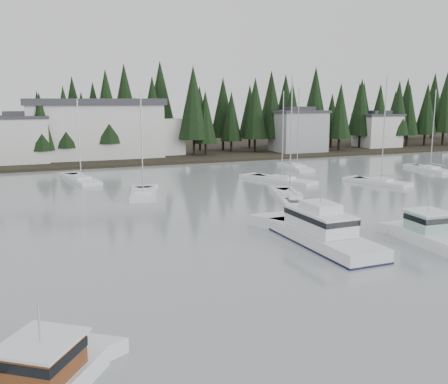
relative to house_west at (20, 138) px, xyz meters
The scene contains 16 objects.
far_shore_land 25.88m from the house_west, 45.00° to the left, with size 240.00×54.00×1.00m, color black.
conifer_treeline 19.87m from the house_west, 21.25° to the left, with size 200.00×22.00×20.00m, color black, non-canonical shape.
house_west is the anchor object (origin of this frame).
house_east_a 54.01m from the house_west, ahead, with size 10.60×8.48×9.25m.
house_east_b 76.01m from the house_west, ahead, with size 9.54×7.42×8.25m.
harbor_inn 15.45m from the house_west, 12.52° to the left, with size 29.50×11.50×10.90m.
cabin_cruiser_center 64.13m from the house_west, 69.90° to the right, with size 3.81×11.86×5.08m.
lobster_boat_teal 70.80m from the house_west, 64.86° to the right, with size 3.68×9.01×4.91m.
sailboat_0 47.43m from the house_west, 27.30° to the right, with size 3.82×8.79×13.80m.
sailboat_1 22.98m from the house_west, 70.03° to the right, with size 4.56×10.72×11.84m.
sailboat_2 46.59m from the house_west, 43.70° to the right, with size 6.75×10.47×12.92m.
sailboat_3 52.06m from the house_west, 56.80° to the right, with size 5.54×10.10×14.41m.
sailboat_4 59.57m from the house_west, 40.74° to the right, with size 5.52×8.49×14.86m.
sailboat_5 68.45m from the house_west, 27.39° to the right, with size 3.23×8.69×13.33m.
sailboat_8 38.05m from the house_west, 69.40° to the right, with size 4.73×8.56×12.32m.
runabout_1 53.37m from the house_west, 58.11° to the right, with size 3.81×5.89×1.42m.
Camera 1 is at (-17.30, -13.50, 11.26)m, focal length 40.00 mm.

